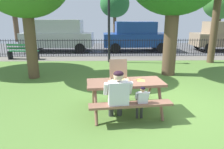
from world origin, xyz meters
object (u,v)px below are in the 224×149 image
at_px(parked_car_far_left, 58,35).
at_px(far_tree_left, 13,1).
at_px(park_bench_left, 23,52).
at_px(pizza_slice_on_table, 140,80).
at_px(far_tree_midleft, 115,4).
at_px(child_at_table, 142,100).
at_px(parked_car_left, 136,36).
at_px(pizza_box_open, 119,77).
at_px(far_tree_center, 221,3).
at_px(adult_at_table, 118,94).
at_px(lamp_post_walkway, 109,8).
at_px(picnic_table_foreground, 125,88).

xyz_separation_m(parked_car_far_left, far_tree_left, (-5.11, 5.89, 2.54)).
distance_m(park_bench_left, parked_car_far_left, 3.15).
xyz_separation_m(pizza_slice_on_table, far_tree_midleft, (-0.01, 15.30, 2.57)).
height_order(child_at_table, parked_car_left, parked_car_left).
relative_size(pizza_box_open, child_at_table, 0.65).
bearing_deg(far_tree_center, park_bench_left, -150.26).
relative_size(adult_at_table, park_bench_left, 0.73).
xyz_separation_m(adult_at_table, parked_car_left, (1.78, 10.04, 0.35)).
distance_m(child_at_table, parked_car_far_left, 10.78).
relative_size(parked_car_far_left, far_tree_midleft, 1.02).
height_order(lamp_post_walkway, parked_car_left, lamp_post_walkway).
xyz_separation_m(picnic_table_foreground, far_tree_midleft, (0.36, 15.39, 2.75)).
xyz_separation_m(pizza_box_open, far_tree_midleft, (0.50, 15.32, 2.49)).
xyz_separation_m(pizza_box_open, adult_at_table, (-0.07, -0.60, -0.20)).
xyz_separation_m(child_at_table, parked_car_far_left, (-3.95, 10.01, 0.59)).
height_order(park_bench_left, far_tree_center, far_tree_center).
bearing_deg(adult_at_table, parked_car_left, 79.96).
bearing_deg(child_at_table, parked_car_far_left, 111.54).
bearing_deg(parked_car_far_left, far_tree_midleft, 55.81).
bearing_deg(far_tree_left, pizza_box_open, -60.67).
bearing_deg(adult_at_table, picnic_table_foreground, 68.14).
xyz_separation_m(adult_at_table, far_tree_center, (10.41, 15.92, 2.84)).
distance_m(parked_car_far_left, far_tree_center, 15.22).
xyz_separation_m(park_bench_left, far_tree_left, (-3.79, 8.66, 3.22)).
relative_size(lamp_post_walkway, far_tree_center, 0.88).
relative_size(picnic_table_foreground, parked_car_left, 0.44).
bearing_deg(lamp_post_walkway, far_tree_center, 42.19).
xyz_separation_m(picnic_table_foreground, pizza_slice_on_table, (0.37, 0.09, 0.18)).
height_order(lamp_post_walkway, far_tree_left, far_tree_left).
xyz_separation_m(picnic_table_foreground, pizza_box_open, (-0.14, 0.07, 0.26)).
bearing_deg(park_bench_left, picnic_table_foreground, -53.64).
bearing_deg(lamp_post_walkway, parked_car_left, 62.74).
bearing_deg(far_tree_midleft, pizza_slice_on_table, -89.96).
distance_m(picnic_table_foreground, parked_car_far_left, 10.19).
xyz_separation_m(child_at_table, parked_car_left, (1.25, 10.01, 0.50)).
relative_size(picnic_table_foreground, far_tree_center, 0.39).
height_order(parked_car_far_left, parked_car_left, parked_car_far_left).
distance_m(pizza_slice_on_table, far_tree_center, 18.39).
distance_m(parked_car_left, far_tree_midleft, 6.45).
relative_size(park_bench_left, parked_car_left, 0.37).
height_order(child_at_table, lamp_post_walkway, lamp_post_walkway).
distance_m(pizza_box_open, lamp_post_walkway, 6.08).
bearing_deg(far_tree_left, parked_car_far_left, -49.03).
distance_m(child_at_table, parked_car_left, 10.10).
distance_m(picnic_table_foreground, far_tree_center, 18.69).
height_order(pizza_box_open, child_at_table, pizza_box_open).
bearing_deg(far_tree_midleft, parked_car_left, -78.43).
distance_m(park_bench_left, lamp_post_walkway, 5.23).
height_order(child_at_table, far_tree_left, far_tree_left).
xyz_separation_m(picnic_table_foreground, parked_car_far_left, (-3.64, 9.51, 0.50)).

